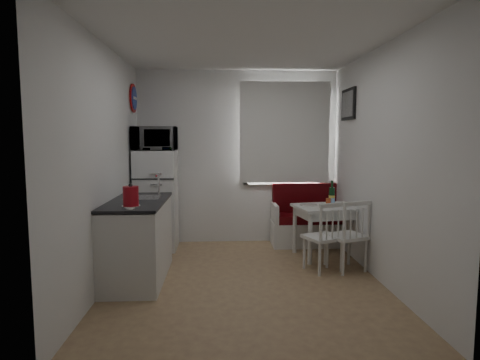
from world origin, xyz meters
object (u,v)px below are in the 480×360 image
object	(u,v)px
microwave	(155,138)
kettle	(131,197)
kitchen_counter	(138,239)
wine_bottle	(332,193)
dining_table	(331,211)
fridge	(157,200)
bench	(314,225)
chair_left	(325,229)
chair_right	(349,228)

from	to	relation	value
microwave	kettle	distance (m)	1.82
kitchen_counter	kettle	bearing A→B (deg)	-84.72
wine_bottle	dining_table	bearing A→B (deg)	-110.99
fridge	wine_bottle	xyz separation A→B (m)	(2.43, -0.41, 0.15)
kitchen_counter	bench	xyz separation A→B (m)	(2.33, 1.35, -0.15)
kettle	wine_bottle	xyz separation A→B (m)	(2.40, 1.37, -0.16)
dining_table	chair_left	distance (m)	0.71
bench	microwave	xyz separation A→B (m)	(-2.31, -0.16, 1.29)
wine_bottle	kitchen_counter	bearing A→B (deg)	-161.12
dining_table	kettle	bearing A→B (deg)	-161.83
microwave	kettle	world-z (taller)	microwave
kitchen_counter	chair_right	xyz separation A→B (m)	(2.45, 0.08, 0.08)
chair_left	microwave	world-z (taller)	microwave
chair_left	fridge	xyz separation A→B (m)	(-2.14, 1.16, 0.19)
chair_left	wine_bottle	world-z (taller)	wine_bottle
wine_bottle	bench	bearing A→B (deg)	102.66
bench	kettle	size ratio (longest dim) A/B	5.24
bench	chair_right	distance (m)	1.30
microwave	kettle	bearing A→B (deg)	-89.01
dining_table	fridge	world-z (taller)	fridge
bench	wine_bottle	bearing A→B (deg)	-77.34
fridge	wine_bottle	distance (m)	2.47
kitchen_counter	chair_right	world-z (taller)	kitchen_counter
fridge	chair_left	bearing A→B (deg)	-28.52
wine_bottle	kettle	bearing A→B (deg)	-150.22
chair_left	fridge	distance (m)	2.44
chair_right	kettle	size ratio (longest dim) A/B	2.13
kitchen_counter	fridge	distance (m)	1.27
kettle	wine_bottle	bearing A→B (deg)	29.78
fridge	dining_table	bearing A→B (deg)	-11.96
dining_table	kettle	xyz separation A→B (m)	(-2.36, -1.27, 0.41)
kitchen_counter	bench	size ratio (longest dim) A/B	1.04
fridge	microwave	distance (m)	0.88
bench	dining_table	bearing A→B (deg)	-82.83
fridge	kettle	distance (m)	1.81
chair_left	chair_right	xyz separation A→B (m)	(0.29, -0.00, 0.01)
dining_table	kettle	distance (m)	2.71
kitchen_counter	bench	world-z (taller)	kitchen_counter
dining_table	chair_right	xyz separation A→B (m)	(0.04, -0.66, -0.08)
bench	wine_bottle	xyz separation A→B (m)	(0.12, -0.52, 0.56)
dining_table	chair_right	world-z (taller)	chair_right
microwave	chair_right	bearing A→B (deg)	-24.66
kitchen_counter	microwave	xyz separation A→B (m)	(0.02, 1.19, 1.13)
chair_right	wine_bottle	xyz separation A→B (m)	(0.00, 0.76, 0.32)
kitchen_counter	fridge	bearing A→B (deg)	89.10
dining_table	chair_left	bearing A→B (deg)	-120.99
kitchen_counter	dining_table	world-z (taller)	kitchen_counter
kitchen_counter	microwave	distance (m)	1.65
bench	chair_left	xyz separation A→B (m)	(-0.17, -1.27, 0.22)
wine_bottle	fridge	bearing A→B (deg)	170.50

